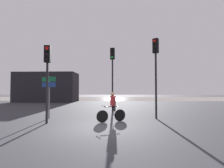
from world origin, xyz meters
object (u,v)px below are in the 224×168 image
object	(u,v)px
distant_building	(47,87)
cyclist	(112,107)
direction_sign_post	(49,89)
traffic_light_near_right	(156,63)
traffic_light_center	(112,68)
traffic_light_near_left	(47,69)

from	to	relation	value
distant_building	cyclist	distance (m)	19.74
cyclist	direction_sign_post	bearing A→B (deg)	50.17
distant_building	traffic_light_near_right	size ratio (longest dim) A/B	1.81
distant_building	traffic_light_center	world-z (taller)	traffic_light_center
direction_sign_post	cyclist	size ratio (longest dim) A/B	1.60
distant_building	traffic_light_near_left	world-z (taller)	distant_building
traffic_light_center	distant_building	bearing A→B (deg)	-35.18
traffic_light_near_left	distant_building	bearing A→B (deg)	-73.05
cyclist	traffic_light_near_left	bearing A→B (deg)	73.50
traffic_light_center	direction_sign_post	bearing A→B (deg)	53.93
traffic_light_near_left	traffic_light_center	world-z (taller)	traffic_light_center
traffic_light_near_left	traffic_light_near_right	xyz separation A→B (m)	(6.05, 1.72, 0.53)
traffic_light_near_right	direction_sign_post	size ratio (longest dim) A/B	1.89
traffic_light_center	cyclist	distance (m)	4.80
distant_building	direction_sign_post	xyz separation A→B (m)	(6.62, -15.68, -0.40)
distant_building	traffic_light_near_right	distance (m)	20.39
distant_building	traffic_light_near_right	xyz separation A→B (m)	(13.19, -15.50, 1.20)
traffic_light_near_left	traffic_light_center	bearing A→B (deg)	-131.23
traffic_light_near_right	direction_sign_post	bearing A→B (deg)	40.95
distant_building	traffic_light_center	bearing A→B (deg)	-50.44
traffic_light_near_right	direction_sign_post	xyz separation A→B (m)	(-6.57, -0.18, -1.60)
traffic_light_center	traffic_light_near_left	bearing A→B (deg)	69.61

